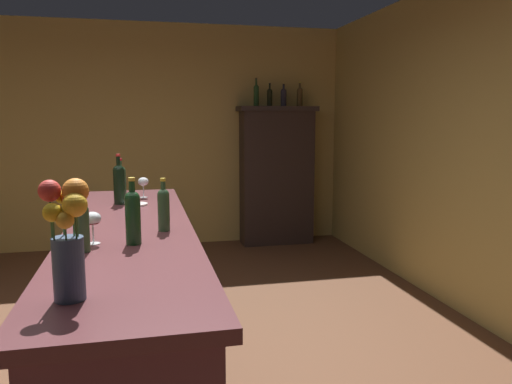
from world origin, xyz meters
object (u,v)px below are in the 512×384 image
(display_cabinet, at_px, (277,173))
(wine_bottle_rose, at_px, (119,182))
(wine_glass_mid, at_px, (143,182))
(display_bottle_center, at_px, (284,96))
(wine_bottle_malbec, at_px, (133,214))
(wine_glass_front, at_px, (92,220))
(display_bottle_midleft, at_px, (270,96))
(flower_arrangement, at_px, (68,234))
(cheese_plate, at_px, (136,204))
(bar_counter, at_px, (133,316))
(wine_bottle_chardonnay, at_px, (82,224))
(wine_bottle_merlot, at_px, (121,182))
(wine_bottle_pinot, at_px, (164,207))
(display_bottle_midright, at_px, (300,96))
(display_bottle_left, at_px, (256,94))

(display_cabinet, height_order, wine_bottle_rose, display_cabinet)
(wine_glass_mid, bearing_deg, display_bottle_center, 53.78)
(wine_glass_mid, bearing_deg, wine_bottle_rose, -122.57)
(display_bottle_center, bearing_deg, wine_bottle_malbec, -115.52)
(wine_glass_front, relative_size, display_bottle_midleft, 0.54)
(display_cabinet, distance_m, flower_arrangement, 4.92)
(wine_bottle_malbec, xyz_separation_m, cheese_plate, (0.01, 1.08, -0.14))
(bar_counter, distance_m, flower_arrangement, 1.32)
(wine_bottle_chardonnay, bearing_deg, display_bottle_center, 62.45)
(wine_bottle_merlot, relative_size, flower_arrangement, 0.76)
(display_bottle_center, bearing_deg, bar_counter, -118.32)
(wine_bottle_pinot, bearing_deg, flower_arrangement, -109.67)
(display_bottle_center, xyz_separation_m, display_bottle_midright, (0.21, 0.00, 0.01))
(bar_counter, height_order, display_cabinet, display_cabinet)
(wine_bottle_merlot, distance_m, display_bottle_left, 3.05)
(wine_bottle_pinot, xyz_separation_m, wine_bottle_malbec, (-0.15, -0.25, 0.02))
(wine_bottle_merlot, bearing_deg, wine_glass_front, -93.98)
(display_bottle_left, bearing_deg, wine_glass_front, -113.68)
(wine_bottle_malbec, bearing_deg, wine_glass_mid, 87.61)
(bar_counter, xyz_separation_m, wine_glass_front, (-0.16, -0.34, 0.62))
(flower_arrangement, bearing_deg, wine_bottle_malbec, 74.86)
(wine_bottle_malbec, bearing_deg, wine_bottle_chardonnay, -157.32)
(bar_counter, bearing_deg, wine_bottle_merlot, 94.36)
(wine_bottle_rose, relative_size, flower_arrangement, 0.87)
(bar_counter, bearing_deg, cheese_plate, 87.32)
(bar_counter, bearing_deg, flower_arrangement, -98.55)
(wine_glass_mid, bearing_deg, cheese_plate, -99.33)
(display_cabinet, distance_m, display_bottle_left, 1.02)
(wine_bottle_rose, distance_m, wine_bottle_malbec, 1.16)
(wine_bottle_rose, height_order, display_bottle_center, display_bottle_center)
(cheese_plate, bearing_deg, wine_bottle_chardonnay, -100.68)
(display_cabinet, xyz_separation_m, wine_glass_mid, (-1.68, -2.40, 0.23))
(wine_bottle_malbec, height_order, wine_glass_front, wine_bottle_malbec)
(display_cabinet, height_order, wine_bottle_malbec, display_cabinet)
(wine_glass_front, bearing_deg, display_bottle_midleft, 64.17)
(wine_bottle_pinot, distance_m, display_bottle_midright, 4.09)
(cheese_plate, relative_size, display_bottle_center, 0.56)
(display_bottle_midleft, relative_size, display_bottle_midright, 0.93)
(display_cabinet, distance_m, wine_bottle_merlot, 3.12)
(wine_bottle_chardonnay, distance_m, wine_bottle_malbec, 0.23)
(wine_bottle_pinot, xyz_separation_m, display_bottle_left, (1.32, 3.56, 0.75))
(wine_bottle_malbec, bearing_deg, wine_bottle_merlot, 94.26)
(wine_glass_mid, height_order, display_bottle_left, display_bottle_left)
(wine_bottle_pinot, height_order, display_bottle_left, display_bottle_left)
(wine_bottle_rose, height_order, cheese_plate, wine_bottle_rose)
(wine_bottle_merlot, xyz_separation_m, display_bottle_left, (1.57, 2.51, 0.74))
(wine_bottle_rose, relative_size, display_bottle_midright, 1.12)
(wine_bottle_rose, bearing_deg, wine_glass_mid, 57.43)
(display_cabinet, height_order, wine_bottle_chardonnay, display_cabinet)
(bar_counter, xyz_separation_m, display_bottle_midleft, (1.67, 3.43, 1.35))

